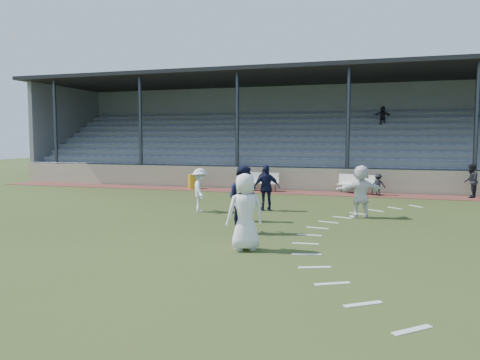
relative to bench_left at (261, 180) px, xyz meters
name	(u,v)px	position (x,y,z in m)	size (l,w,h in m)	color
ground	(216,229)	(1.37, -10.68, -0.58)	(90.00, 90.00, 0.00)	#2F3D19
cinder_track	(286,192)	(1.37, -0.18, -0.57)	(34.00, 2.00, 0.02)	brown
retaining_wall	(290,179)	(1.37, 0.87, 0.02)	(34.00, 0.18, 1.20)	#BDB591
bench_left	(261,180)	(0.00, 0.00, 0.00)	(2.04, 0.77, 0.95)	silver
bench_right	(357,182)	(4.92, 0.07, 0.00)	(1.98, 1.27, 0.95)	silver
trash_bin	(192,181)	(-3.87, -0.13, -0.17)	(0.49, 0.49, 0.78)	gold
football	(246,237)	(2.72, -12.04, -0.46)	(0.24, 0.24, 0.24)	#E3410D
player_white_lead	(245,212)	(2.98, -12.95, 0.37)	(0.93, 0.61, 1.91)	white
player_navy_lead	(247,196)	(1.89, -9.01, 0.27)	(0.62, 0.41, 1.70)	black
player_navy_mid	(242,199)	(2.27, -10.83, 0.40)	(0.96, 0.75, 1.97)	black
player_white_wing	(200,190)	(-0.40, -7.56, 0.24)	(1.06, 0.61, 1.65)	white
player_navy_wing	(267,188)	(1.93, -6.52, 0.29)	(1.02, 0.43, 1.74)	black
player_white_back	(361,191)	(5.45, -7.13, 0.34)	(1.71, 0.54, 1.84)	white
official	(471,181)	(10.08, -0.04, 0.23)	(0.77, 0.60, 1.59)	black
sub_left_near	(242,180)	(-0.95, -0.28, -0.01)	(0.40, 0.26, 1.10)	black
sub_left_far	(264,180)	(0.16, -0.07, 0.02)	(0.69, 0.29, 1.17)	black
sub_right	(378,184)	(5.95, -0.25, -0.04)	(0.68, 0.39, 1.05)	black
grandstand	(305,148)	(1.38, 5.58, 1.62)	(34.60, 9.00, 6.61)	gray
penalty_arc	(355,238)	(5.49, -10.68, -0.58)	(3.89, 14.63, 0.01)	silver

